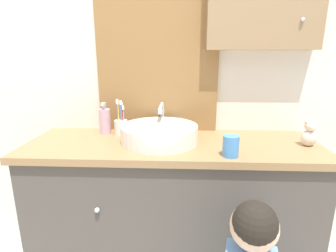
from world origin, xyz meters
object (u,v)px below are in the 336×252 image
teddy_bear (309,134)px  toothbrush_holder (121,125)px  soap_dispenser (105,121)px  drinking_cup (231,146)px  sink_basin (160,133)px

teddy_bear → toothbrush_holder: bearing=170.5°
toothbrush_holder → soap_dispenser: toothbrush_holder is taller
toothbrush_holder → teddy_bear: bearing=-9.5°
drinking_cup → toothbrush_holder: bearing=150.1°
soap_dispenser → drinking_cup: 0.73m
sink_basin → drinking_cup: sink_basin is taller
soap_dispenser → drinking_cup: bearing=-26.9°
teddy_bear → soap_dispenser: bearing=170.8°
sink_basin → soap_dispenser: (-0.32, 0.14, 0.03)m
toothbrush_holder → teddy_bear: toothbrush_holder is taller
toothbrush_holder → teddy_bear: (0.97, -0.16, 0.01)m
soap_dispenser → teddy_bear: (1.06, -0.17, -0.01)m
sink_basin → teddy_bear: bearing=-2.6°
toothbrush_holder → soap_dispenser: (-0.09, 0.01, 0.02)m
soap_dispenser → toothbrush_holder: bearing=-6.5°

